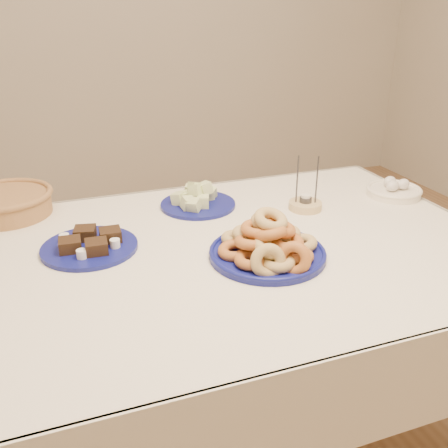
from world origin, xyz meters
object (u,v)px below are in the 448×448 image
at_px(wicker_basket, 6,202).
at_px(egg_bowl, 394,190).
at_px(melon_plate, 197,200).
at_px(donut_platter, 268,245).
at_px(candle_holder, 305,204).
at_px(brownie_plate, 90,245).
at_px(dining_table, 218,279).

xyz_separation_m(wicker_basket, egg_bowl, (1.36, -0.30, -0.02)).
bearing_deg(egg_bowl, melon_plate, 168.18).
height_order(melon_plate, egg_bowl, melon_plate).
bearing_deg(melon_plate, donut_platter, -80.74).
xyz_separation_m(donut_platter, candle_holder, (0.28, 0.29, -0.02)).
bearing_deg(brownie_plate, candle_holder, 4.69).
relative_size(donut_platter, egg_bowl, 1.66).
bearing_deg(egg_bowl, candle_holder, -179.18).
relative_size(melon_plate, wicker_basket, 0.86).
relative_size(dining_table, melon_plate, 4.88).
bearing_deg(egg_bowl, donut_platter, -155.74).
xyz_separation_m(donut_platter, melon_plate, (-0.07, 0.45, -0.02)).
relative_size(wicker_basket, egg_bowl, 1.63).
bearing_deg(brownie_plate, donut_platter, -25.85).
distance_m(donut_platter, candle_holder, 0.40).
distance_m(donut_platter, wicker_basket, 0.92).
relative_size(donut_platter, melon_plate, 1.18).
bearing_deg(egg_bowl, wicker_basket, 167.52).
bearing_deg(brownie_plate, dining_table, -18.84).
bearing_deg(wicker_basket, dining_table, -39.52).
distance_m(dining_table, candle_holder, 0.45).
height_order(brownie_plate, candle_holder, candle_holder).
xyz_separation_m(melon_plate, wicker_basket, (-0.63, 0.15, 0.02)).
bearing_deg(dining_table, melon_plate, 83.26).
bearing_deg(melon_plate, dining_table, -96.74).
distance_m(brownie_plate, egg_bowl, 1.13).
distance_m(wicker_basket, egg_bowl, 1.39).
bearing_deg(candle_holder, egg_bowl, 0.82).
bearing_deg(brownie_plate, wicker_basket, 122.69).
bearing_deg(brownie_plate, egg_bowl, 3.39).
xyz_separation_m(dining_table, egg_bowl, (0.77, 0.19, 0.13)).
distance_m(dining_table, egg_bowl, 0.80).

